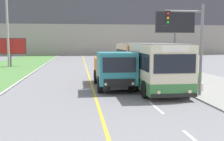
% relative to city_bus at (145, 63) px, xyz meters
% --- Properties ---
extents(apartment_block_background, '(80.00, 8.04, 20.72)m').
position_rel_city_bus_xyz_m(apartment_block_background, '(-3.96, 46.98, 8.81)').
color(apartment_block_background, gray).
rests_on(apartment_block_background, ground_plane).
extents(city_bus, '(2.70, 12.32, 3.05)m').
position_rel_city_bus_xyz_m(city_bus, '(0.00, 0.00, 0.00)').
color(city_bus, beige).
rests_on(city_bus, ground_plane).
extents(dump_truck, '(2.43, 6.41, 2.49)m').
position_rel_city_bus_xyz_m(dump_truck, '(-2.53, -1.85, -0.28)').
color(dump_truck, black).
rests_on(dump_truck, ground_plane).
extents(utility_pole_far, '(1.80, 0.28, 11.42)m').
position_rel_city_bus_xyz_m(utility_pole_far, '(-13.51, 15.05, 4.22)').
color(utility_pole_far, '#9E9E99').
rests_on(utility_pole_far, ground_plane).
extents(traffic_light_mast, '(2.28, 0.32, 5.25)m').
position_rel_city_bus_xyz_m(traffic_light_mast, '(1.36, -4.73, 1.82)').
color(traffic_light_mast, slate).
rests_on(traffic_light_mast, ground_plane).
extents(billboard_large, '(5.00, 0.24, 6.84)m').
position_rel_city_bus_xyz_m(billboard_large, '(6.98, 12.47, 3.72)').
color(billboard_large, '#59595B').
rests_on(billboard_large, ground_plane).
extents(billboard_small, '(4.00, 0.24, 3.62)m').
position_rel_city_bus_xyz_m(billboard_small, '(-13.46, 15.61, 0.97)').
color(billboard_small, '#59595B').
rests_on(billboard_small, ground_plane).
extents(planter_round_near, '(1.15, 1.15, 1.28)m').
position_rel_city_bus_xyz_m(planter_round_near, '(2.35, -3.32, -0.91)').
color(planter_round_near, '#B7B2A8').
rests_on(planter_round_near, sidewalk_right).
extents(planter_round_second, '(1.20, 1.20, 1.32)m').
position_rel_city_bus_xyz_m(planter_round_second, '(2.51, 0.75, -0.90)').
color(planter_round_second, '#B7B2A8').
rests_on(planter_round_second, sidewalk_right).
extents(planter_round_third, '(1.07, 1.07, 1.24)m').
position_rel_city_bus_xyz_m(planter_round_third, '(2.43, 4.82, -0.93)').
color(planter_round_third, '#B7B2A8').
rests_on(planter_round_third, sidewalk_right).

